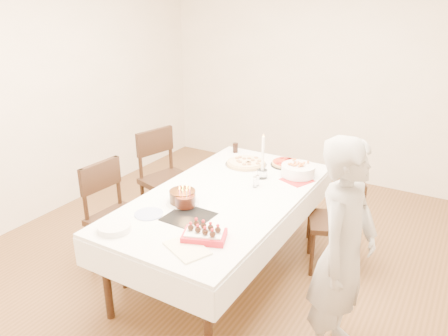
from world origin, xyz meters
The scene contains 22 objects.
floor centered at (0.00, 0.00, 0.00)m, with size 5.00×5.00×0.00m, color #55391D.
wall_back centered at (0.00, 2.50, 1.35)m, with size 4.50×0.04×2.70m, color beige.
wall_left centered at (-2.25, 0.00, 1.35)m, with size 0.04×5.00×2.70m, color beige.
dining_table centered at (0.01, -0.09, 0.38)m, with size 1.14×2.14×0.75m, color white.
chair_right_savory centered at (0.78, 0.48, 0.44)m, with size 0.45×0.45×0.88m, color black, non-canonical shape.
chair_left_savory centered at (-0.88, 0.34, 0.51)m, with size 0.52×0.52×1.02m, color black, non-canonical shape.
chair_left_dessert centered at (-0.77, -0.49, 0.49)m, with size 0.50×0.50×0.98m, color black, non-canonical shape.
person centered at (1.11, -0.48, 0.77)m, with size 0.56×0.37×1.54m, color #A5A19B.
pizza_white centered at (-0.14, 0.58, 0.77)m, with size 0.40×0.40×0.04m, color beige.
pizza_pepperoni centered at (0.18, 0.77, 0.77)m, with size 0.28×0.28×0.04m, color red.
red_placemat centered at (0.42, 0.49, 0.75)m, with size 0.23×0.23×0.01m, color #B21E1E.
pasta_bowl centered at (0.39, 0.59, 0.81)m, with size 0.30×0.30×0.10m, color white.
taper_candle centered at (0.13, 0.38, 0.96)m, with size 0.09×0.09×0.41m, color white.
shaker_pair centered at (0.16, 0.17, 0.80)m, with size 0.08×0.08×0.10m, color white, non-canonical shape.
cola_glass centered at (-0.41, 0.85, 0.80)m, with size 0.05×0.05×0.10m, color black.
layer_cake centered at (-0.19, -0.38, 0.80)m, with size 0.26×0.26×0.11m, color black.
cake_board centered at (-0.02, -0.55, 0.75)m, with size 0.32×0.32×0.01m, color black.
birthday_cake centered at (-0.13, -0.43, 0.84)m, with size 0.15×0.15×0.15m, color #37190F.
strawberry_box centered at (0.25, -0.75, 0.79)m, with size 0.29×0.19×0.07m, color #B51420, non-canonical shape.
box_lid centered at (0.22, -0.91, 0.75)m, with size 0.30×0.20×0.02m, color beige.
plate_stack centered at (-0.35, -0.98, 0.77)m, with size 0.23×0.23×0.05m, color white.
china_plate centered at (-0.30, -0.67, 0.75)m, with size 0.22×0.22×0.01m, color white.
Camera 1 is at (1.66, -2.87, 2.28)m, focal length 35.00 mm.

